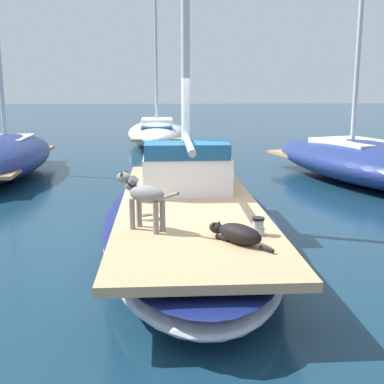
% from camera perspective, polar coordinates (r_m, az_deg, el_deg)
% --- Properties ---
extents(ground_plane, '(120.00, 120.00, 0.00)m').
position_cam_1_polar(ground_plane, '(7.82, -0.37, -5.72)').
color(ground_plane, '#143347').
extents(sailboat_main, '(2.59, 7.26, 0.66)m').
position_cam_1_polar(sailboat_main, '(7.72, -0.37, -3.35)').
color(sailboat_main, '#B2B7C1').
rests_on(sailboat_main, ground).
extents(cabin_house, '(1.42, 2.24, 0.84)m').
position_cam_1_polar(cabin_house, '(8.67, -0.79, 2.89)').
color(cabin_house, silver).
rests_on(cabin_house, sailboat_main).
extents(dog_grey, '(0.80, 0.63, 0.70)m').
position_cam_1_polar(dog_grey, '(6.07, -5.50, -0.43)').
color(dog_grey, gray).
rests_on(dog_grey, sailboat_main).
extents(dog_black, '(0.66, 0.79, 0.22)m').
position_cam_1_polar(dog_black, '(5.63, 5.18, -4.74)').
color(dog_black, black).
rests_on(dog_black, sailboat_main).
extents(deck_winch, '(0.16, 0.16, 0.21)m').
position_cam_1_polar(deck_winch, '(5.95, 7.53, -3.93)').
color(deck_winch, '#B7B7BC').
rests_on(deck_winch, sailboat_main).
extents(coiled_rope, '(0.32, 0.32, 0.04)m').
position_cam_1_polar(coiled_rope, '(6.67, -4.75, -2.81)').
color(coiled_rope, beige).
rests_on(coiled_rope, sailboat_main).
extents(moored_boat_far_astern, '(2.41, 6.37, 8.29)m').
position_cam_1_polar(moored_boat_far_astern, '(20.94, -4.01, 6.92)').
color(moored_boat_far_astern, white).
rests_on(moored_boat_far_astern, ground).
extents(moored_boat_port_side, '(2.69, 6.39, 6.00)m').
position_cam_1_polar(moored_boat_port_side, '(14.22, -21.02, 3.89)').
color(moored_boat_port_side, navy).
rests_on(moored_boat_port_side, ground).
extents(moored_boat_starboard_side, '(4.74, 7.66, 6.92)m').
position_cam_1_polar(moored_boat_starboard_side, '(13.13, 19.65, 3.30)').
color(moored_boat_starboard_side, navy).
rests_on(moored_boat_starboard_side, ground).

